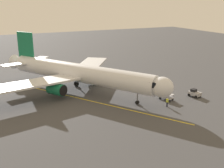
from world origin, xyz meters
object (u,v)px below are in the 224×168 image
Objects in this scene: baggage_cart_near_nose at (166,96)px; safety_cone_wing_starboard at (146,82)px; ground_crew_marshaller at (167,102)px; safety_cone_nose_right at (142,82)px; airplane at (78,73)px; tug_starboard_side at (104,71)px; safety_cone_wing_port at (167,84)px; safety_cone_nose_left at (149,85)px; tug_portside at (195,93)px.

safety_cone_wing_starboard is at bearing -101.79° from baggage_cart_near_nose.
safety_cone_nose_right is (-3.61, -14.45, -0.61)m from ground_crew_marshaller.
tug_starboard_side is at bearing -133.47° from airplane.
safety_cone_wing_port is at bearing 135.86° from safety_cone_wing_starboard.
safety_cone_nose_left is at bearing -100.80° from baggage_cart_near_nose.
ground_crew_marshaller reaches higher than safety_cone_wing_port.
tug_starboard_side is 13.67m from safety_cone_wing_starboard.
safety_cone_nose_left is 1.00× the size of safety_cone_nose_right.
airplane is 64.97× the size of safety_cone_nose_left.
safety_cone_wing_starboard is (-2.24, -10.72, -0.38)m from baggage_cart_near_nose.
tug_starboard_side is at bearing -69.68° from safety_cone_nose_right.
tug_portside reaches higher than safety_cone_wing_port.
safety_cone_nose_left and safety_cone_wing_starboard have the same top height.
safety_cone_nose_right is 5.64m from safety_cone_wing_port.
safety_cone_wing_port and safety_cone_wing_starboard have the same top height.
ground_crew_marshaller is 0.59× the size of baggage_cart_near_nose.
tug_starboard_side reaches higher than safety_cone_wing_port.
safety_cone_nose_left is (-1.69, -8.86, -0.38)m from baggage_cart_near_nose.
safety_cone_nose_right is (-4.44, 11.98, -0.43)m from tug_starboard_side.
airplane is 12.30× the size of baggage_cart_near_nose.
tug_starboard_side is 4.99× the size of safety_cone_wing_port.
airplane reaches higher than baggage_cart_near_nose.
safety_cone_nose_right is (-15.25, 0.57, -3.73)m from airplane.
ground_crew_marshaller is 0.62× the size of tug_starboard_side.
airplane is 13.67× the size of tug_portside.
airplane is 13.02× the size of tug_starboard_side.
airplane is 64.97× the size of safety_cone_nose_right.
tug_starboard_side is at bearing -61.99° from safety_cone_wing_port.
tug_starboard_side reaches higher than safety_cone_nose_left.
safety_cone_nose_left is 4.15m from safety_cone_wing_port.
ground_crew_marshaller is 3.11× the size of safety_cone_nose_right.
airplane is at bearing -52.22° from ground_crew_marshaller.
safety_cone_wing_port is 1.00× the size of safety_cone_wing_starboard.
ground_crew_marshaller is 8.50m from tug_portside.
safety_cone_nose_left is (-3.74, -11.90, -0.61)m from ground_crew_marshaller.
tug_portside is at bearing 110.43° from tug_starboard_side.
ground_crew_marshaller is 26.44m from tug_starboard_side.
baggage_cart_near_nose is at bearing 78.21° from safety_cone_wing_starboard.
baggage_cart_near_nose reaches higher than safety_cone_wing_starboard.
ground_crew_marshaller is 13.01m from safety_cone_wing_port.
baggage_cart_near_nose is 6.24m from tug_portside.
tug_portside is 0.95× the size of tug_starboard_side.
baggage_cart_near_nose reaches higher than safety_cone_nose_right.
safety_cone_nose_left is at bearing -107.45° from ground_crew_marshaller.
baggage_cart_near_nose is 5.28× the size of safety_cone_wing_port.
ground_crew_marshaller is 3.11× the size of safety_cone_wing_port.
tug_starboard_side is (2.88, -23.39, 0.05)m from baggage_cart_near_nose.
tug_portside reaches higher than baggage_cart_near_nose.
ground_crew_marshaller is at bearing 91.79° from tug_starboard_side.
ground_crew_marshaller is 3.67m from baggage_cart_near_nose.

